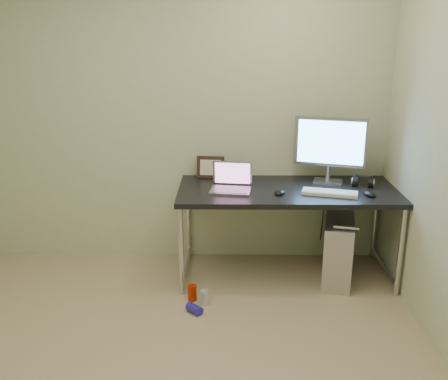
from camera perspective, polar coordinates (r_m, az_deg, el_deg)
wall_back at (r=4.21m, az=-5.28°, el=8.26°), size 3.50×0.02×2.50m
desk at (r=3.99m, az=7.24°, el=-0.84°), size 1.72×0.75×0.75m
tower_computer at (r=4.12m, az=12.87°, el=-6.74°), size 0.32×0.54×0.55m
cable_a at (r=4.44m, az=11.25°, el=-2.88°), size 0.01×0.16×0.69m
cable_b at (r=4.45m, az=12.42°, el=-3.20°), size 0.02×0.11×0.71m
can_red at (r=3.83m, az=-3.64°, el=-11.64°), size 0.09×0.09×0.12m
can_white at (r=3.78m, az=-2.27°, el=-12.17°), size 0.08×0.08×0.11m
can_blue at (r=3.69m, az=-3.41°, el=-13.40°), size 0.13×0.13×0.07m
laptop at (r=3.89m, az=0.84°, el=0.73°), size 0.34×0.29×0.21m
monitor at (r=4.10m, az=12.03°, el=5.05°), size 0.56×0.22×0.54m
keyboard at (r=3.88m, az=11.99°, el=-0.31°), size 0.43×0.24×0.03m
mouse_right at (r=3.92m, az=16.32°, el=-0.33°), size 0.11×0.14×0.04m
mouse_left at (r=3.83m, az=6.39°, el=-0.14°), size 0.11×0.14×0.04m
headphones at (r=4.15m, az=15.59°, el=0.85°), size 0.19×0.11×0.11m
picture_frame at (r=4.20m, az=-1.56°, el=2.62°), size 0.24×0.09×0.19m
webcam at (r=4.14m, az=0.74°, el=2.29°), size 0.04×0.04×0.12m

